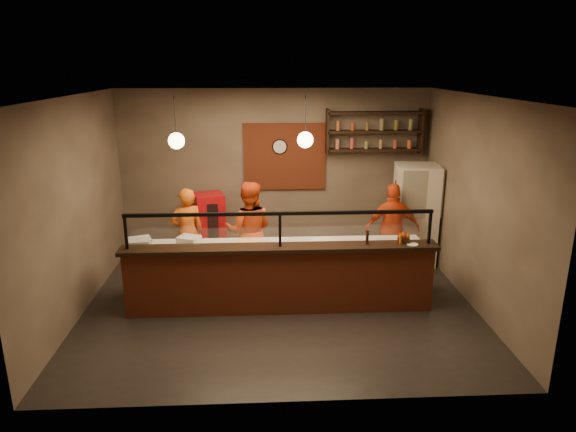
{
  "coord_description": "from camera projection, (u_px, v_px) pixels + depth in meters",
  "views": [
    {
      "loc": [
        -0.25,
        -7.41,
        3.64
      ],
      "look_at": [
        0.15,
        0.3,
        1.34
      ],
      "focal_mm": 32.0,
      "sensor_mm": 36.0,
      "label": 1
    }
  ],
  "objects": [
    {
      "name": "red_cooler",
      "position": [
        210.0,
        225.0,
        9.96
      ],
      "size": [
        0.66,
        0.63,
        1.26
      ],
      "primitive_type": "cube",
      "rotation": [
        0.0,
        0.0,
        0.29
      ],
      "color": "#B50C12",
      "rests_on": "floor"
    },
    {
      "name": "brick_patch",
      "position": [
        285.0,
        157.0,
        9.97
      ],
      "size": [
        1.6,
        0.04,
        1.3
      ],
      "primitive_type": "cube",
      "color": "#923A20",
      "rests_on": "wall_back"
    },
    {
      "name": "wall_back",
      "position": [
        275.0,
        172.0,
        10.08
      ],
      "size": [
        6.0,
        0.0,
        6.0
      ],
      "primitive_type": "plane",
      "rotation": [
        1.57,
        0.0,
        0.0
      ],
      "color": "#796859",
      "rests_on": "floor"
    },
    {
      "name": "prep_tub_b",
      "position": [
        189.0,
        241.0,
        8.0
      ],
      "size": [
        0.39,
        0.36,
        0.16
      ],
      "primitive_type": "cube",
      "rotation": [
        0.0,
        0.0,
        -0.41
      ],
      "color": "silver",
      "rests_on": "worktop"
    },
    {
      "name": "worktop",
      "position": [
        279.0,
        246.0,
        8.08
      ],
      "size": [
        4.6,
        0.75,
        0.05
      ],
      "primitive_type": "cube",
      "color": "silver",
      "rests_on": "worktop_cabinet"
    },
    {
      "name": "pendant_right",
      "position": [
        305.0,
        140.0,
        7.63
      ],
      "size": [
        0.24,
        0.24,
        0.77
      ],
      "color": "black",
      "rests_on": "ceiling"
    },
    {
      "name": "cook_left",
      "position": [
        188.0,
        232.0,
        9.0
      ],
      "size": [
        0.68,
        0.56,
        1.59
      ],
      "primitive_type": "imported",
      "rotation": [
        0.0,
        0.0,
        3.51
      ],
      "color": "orange",
      "rests_on": "floor"
    },
    {
      "name": "worktop_cabinet",
      "position": [
        279.0,
        273.0,
        8.21
      ],
      "size": [
        4.6,
        0.75,
        0.85
      ],
      "primitive_type": "cube",
      "color": "gray",
      "rests_on": "floor"
    },
    {
      "name": "wall_left",
      "position": [
        75.0,
        208.0,
        7.54
      ],
      "size": [
        0.0,
        5.0,
        5.0
      ],
      "primitive_type": "plane",
      "rotation": [
        1.57,
        0.0,
        1.57
      ],
      "color": "#796859",
      "rests_on": "floor"
    },
    {
      "name": "rolling_pin",
      "position": [
        248.0,
        244.0,
        8.02
      ],
      "size": [
        0.39,
        0.07,
        0.07
      ],
      "primitive_type": "cylinder",
      "rotation": [
        0.0,
        1.57,
        -0.01
      ],
      "color": "yellow",
      "rests_on": "worktop"
    },
    {
      "name": "cook_mid",
      "position": [
        249.0,
        231.0,
        8.85
      ],
      "size": [
        0.89,
        0.72,
        1.74
      ],
      "primitive_type": "imported",
      "rotation": [
        0.0,
        0.0,
        3.06
      ],
      "color": "#D04113",
      "rests_on": "floor"
    },
    {
      "name": "condiment_caddy",
      "position": [
        403.0,
        240.0,
        7.68
      ],
      "size": [
        0.2,
        0.17,
        0.09
      ],
      "primitive_type": "cube",
      "rotation": [
        0.0,
        0.0,
        -0.24
      ],
      "color": "black",
      "rests_on": "counter_ledge"
    },
    {
      "name": "pepper_mill",
      "position": [
        367.0,
        237.0,
        7.62
      ],
      "size": [
        0.06,
        0.06,
        0.2
      ],
      "primitive_type": "cylinder",
      "rotation": [
        0.0,
        0.0,
        0.42
      ],
      "color": "black",
      "rests_on": "counter_ledge"
    },
    {
      "name": "prep_tub_a",
      "position": [
        139.0,
        244.0,
        7.88
      ],
      "size": [
        0.42,
        0.38,
        0.17
      ],
      "primitive_type": "cube",
      "rotation": [
        0.0,
        0.0,
        0.36
      ],
      "color": "white",
      "rests_on": "worktop"
    },
    {
      "name": "wall_clock",
      "position": [
        280.0,
        147.0,
        9.9
      ],
      "size": [
        0.3,
        0.04,
        0.3
      ],
      "primitive_type": "cylinder",
      "rotation": [
        1.57,
        0.0,
        0.0
      ],
      "color": "black",
      "rests_on": "wall_back"
    },
    {
      "name": "service_counter",
      "position": [
        280.0,
        281.0,
        7.71
      ],
      "size": [
        4.6,
        0.25,
        1.0
      ],
      "primitive_type": "cube",
      "color": "#923A20",
      "rests_on": "floor"
    },
    {
      "name": "prep_tub_c",
      "position": [
        139.0,
        245.0,
        7.82
      ],
      "size": [
        0.37,
        0.31,
        0.17
      ],
      "primitive_type": "cube",
      "rotation": [
        0.0,
        0.0,
        0.12
      ],
      "color": "silver",
      "rests_on": "worktop"
    },
    {
      "name": "wall_front",
      "position": [
        288.0,
        269.0,
        5.29
      ],
      "size": [
        6.0,
        0.0,
        6.0
      ],
      "primitive_type": "plane",
      "rotation": [
        -1.57,
        0.0,
        0.0
      ],
      "color": "#796859",
      "rests_on": "floor"
    },
    {
      "name": "floor",
      "position": [
        280.0,
        302.0,
        8.14
      ],
      "size": [
        6.0,
        6.0,
        0.0
      ],
      "primitive_type": "plane",
      "color": "black",
      "rests_on": "ground"
    },
    {
      "name": "wall_shelving",
      "position": [
        374.0,
        131.0,
        9.77
      ],
      "size": [
        1.84,
        0.28,
        0.85
      ],
      "color": "black",
      "rests_on": "wall_back"
    },
    {
      "name": "sneeze_guard",
      "position": [
        280.0,
        226.0,
        7.46
      ],
      "size": [
        4.5,
        0.05,
        0.52
      ],
      "color": "white",
      "rests_on": "counter_ledge"
    },
    {
      "name": "fridge",
      "position": [
        415.0,
        214.0,
        9.6
      ],
      "size": [
        0.87,
        0.83,
        1.87
      ],
      "primitive_type": "cube",
      "rotation": [
        0.0,
        0.0,
        -0.14
      ],
      "color": "beige",
      "rests_on": "floor"
    },
    {
      "name": "wall_right",
      "position": [
        475.0,
        203.0,
        7.83
      ],
      "size": [
        0.0,
        5.0,
        5.0
      ],
      "primitive_type": "plane",
      "rotation": [
        1.57,
        0.0,
        -1.57
      ],
      "color": "#796859",
      "rests_on": "floor"
    },
    {
      "name": "pendant_left",
      "position": [
        176.0,
        141.0,
        7.53
      ],
      "size": [
        0.24,
        0.24,
        0.77
      ],
      "color": "black",
      "rests_on": "ceiling"
    },
    {
      "name": "small_plate",
      "position": [
        413.0,
        244.0,
        7.6
      ],
      "size": [
        0.19,
        0.19,
        0.01
      ],
      "primitive_type": "cylinder",
      "rotation": [
        0.0,
        0.0,
        -0.14
      ],
      "color": "white",
      "rests_on": "counter_ledge"
    },
    {
      "name": "pizza_dough",
      "position": [
        325.0,
        242.0,
        8.17
      ],
      "size": [
        0.6,
        0.6,
        0.01
      ],
      "primitive_type": "cylinder",
      "rotation": [
        0.0,
        0.0,
        0.22
      ],
      "color": "white",
      "rests_on": "worktop"
    },
    {
      "name": "cook_right",
      "position": [
        392.0,
        229.0,
        9.1
      ],
      "size": [
        0.98,
        0.44,
        1.65
      ],
      "primitive_type": "imported",
      "rotation": [
        0.0,
        0.0,
        3.1
      ],
      "color": "red",
      "rests_on": "floor"
    },
    {
      "name": "ceiling",
      "position": [
        279.0,
        96.0,
        7.23
      ],
      "size": [
        6.0,
        6.0,
        0.0
      ],
      "primitive_type": "plane",
      "rotation": [
        3.14,
        0.0,
        0.0
      ],
      "color": "#342E28",
      "rests_on": "wall_back"
    },
    {
      "name": "counter_ledge",
      "position": [
        280.0,
        248.0,
        7.56
      ],
      "size": [
        4.7,
        0.37,
        0.06
      ],
      "primitive_type": "cube",
      "color": "black",
      "rests_on": "service_counter"
    }
  ]
}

